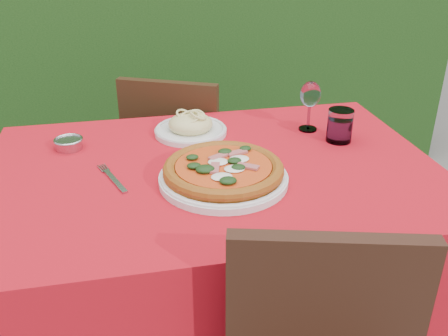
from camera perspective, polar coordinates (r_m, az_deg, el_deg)
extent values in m
cube|color=black|center=(2.84, -7.16, 14.95)|extent=(3.20, 0.55, 1.60)
cube|color=#462F16|center=(1.41, -1.21, -0.92)|extent=(1.20, 0.80, 0.04)
cylinder|color=#462F16|center=(1.55, 22.46, -16.98)|extent=(0.05, 0.05, 0.70)
cylinder|color=#462F16|center=(1.90, -19.48, -7.62)|extent=(0.05, 0.05, 0.70)
cylinder|color=#462F16|center=(2.02, 12.34, -4.36)|extent=(0.05, 0.05, 0.70)
cube|color=red|center=(1.47, -1.16, -5.47)|extent=(1.26, 0.86, 0.32)
cube|color=black|center=(1.06, 11.34, -17.29)|extent=(0.39, 0.13, 0.43)
cube|color=black|center=(2.15, -4.49, 0.00)|extent=(0.51, 0.51, 0.04)
cube|color=black|center=(1.91, -6.27, 3.81)|extent=(0.36, 0.19, 0.42)
cylinder|color=black|center=(2.35, 0.68, -3.30)|extent=(0.03, 0.03, 0.39)
cylinder|color=black|center=(2.43, -6.85, -2.40)|extent=(0.03, 0.03, 0.39)
cylinder|color=black|center=(2.08, -1.30, -7.69)|extent=(0.03, 0.03, 0.39)
cylinder|color=black|center=(2.18, -9.71, -6.47)|extent=(0.03, 0.03, 0.39)
cylinder|color=silver|center=(1.31, -0.06, -1.24)|extent=(0.34, 0.34, 0.02)
cylinder|color=#AD6118|center=(1.30, -0.06, -0.44)|extent=(0.34, 0.34, 0.02)
cylinder|color=#A61D0A|center=(1.30, -0.06, 0.17)|extent=(0.27, 0.27, 0.01)
cylinder|color=silver|center=(1.61, -3.82, 4.21)|extent=(0.23, 0.23, 0.02)
ellipsoid|color=#EBE093|center=(1.60, -3.85, 5.06)|extent=(0.17, 0.17, 0.06)
cylinder|color=silver|center=(1.58, 13.10, 4.75)|extent=(0.08, 0.08, 0.10)
cylinder|color=#97B6CD|center=(1.59, 13.04, 4.24)|extent=(0.07, 0.07, 0.07)
cylinder|color=silver|center=(1.67, 9.54, 4.43)|extent=(0.06, 0.06, 0.01)
cylinder|color=silver|center=(1.65, 9.66, 5.87)|extent=(0.01, 0.01, 0.08)
ellipsoid|color=silver|center=(1.63, 9.86, 8.31)|extent=(0.07, 0.07, 0.08)
cube|color=#ADADB4|center=(1.35, -12.35, -1.45)|extent=(0.09, 0.19, 0.01)
cylinder|color=#B3B2B9|center=(1.57, -17.30, 2.61)|extent=(0.08, 0.08, 0.03)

